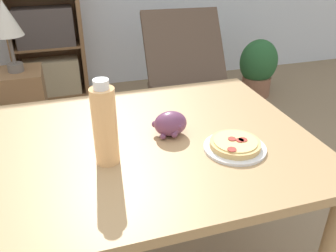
% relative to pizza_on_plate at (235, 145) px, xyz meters
% --- Properties ---
extents(dining_table, '(1.36, 0.94, 0.76)m').
position_rel_pizza_on_plate_xyz_m(dining_table, '(-0.36, 0.15, -0.11)').
color(dining_table, tan).
rests_on(dining_table, ground_plane).
extents(pizza_on_plate, '(0.22, 0.22, 0.04)m').
position_rel_pizza_on_plate_xyz_m(pizza_on_plate, '(0.00, 0.00, 0.00)').
color(pizza_on_plate, white).
rests_on(pizza_on_plate, dining_table).
extents(grape_bunch, '(0.13, 0.11, 0.09)m').
position_rel_pizza_on_plate_xyz_m(grape_bunch, '(-0.18, 0.16, 0.03)').
color(grape_bunch, '#6B3856').
rests_on(grape_bunch, dining_table).
extents(drink_bottle, '(0.08, 0.08, 0.29)m').
position_rel_pizza_on_plate_xyz_m(drink_bottle, '(-0.43, 0.06, 0.12)').
color(drink_bottle, '#EFB270').
rests_on(drink_bottle, dining_table).
extents(lounge_chair_far, '(0.70, 0.80, 0.88)m').
position_rel_pizza_on_plate_xyz_m(lounge_chair_far, '(0.43, 1.59, -0.49)').
color(lounge_chair_far, black).
rests_on(lounge_chair_far, ground_plane).
extents(bookshelf, '(0.65, 0.30, 1.47)m').
position_rel_pizza_on_plate_xyz_m(bookshelf, '(-0.64, 2.52, -0.08)').
color(bookshelf, brown).
rests_on(bookshelf, ground_plane).
extents(side_table, '(0.34, 0.34, 0.55)m').
position_rel_pizza_on_plate_xyz_m(side_table, '(-0.86, 1.71, -0.50)').
color(side_table, brown).
rests_on(side_table, ground_plane).
extents(table_lamp, '(0.21, 0.21, 0.49)m').
position_rel_pizza_on_plate_xyz_m(table_lamp, '(-0.86, 1.71, 0.12)').
color(table_lamp, '#665B51').
rests_on(table_lamp, side_table).
extents(potted_plant_floor, '(0.37, 0.32, 0.55)m').
position_rel_pizza_on_plate_xyz_m(potted_plant_floor, '(1.27, 1.95, -0.49)').
color(potted_plant_floor, '#8E5B42').
rests_on(potted_plant_floor, ground_plane).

